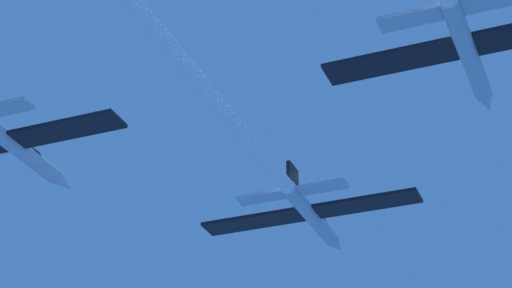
% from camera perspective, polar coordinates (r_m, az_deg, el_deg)
% --- Properties ---
extents(jet_lead, '(17.34, 50.43, 2.87)m').
position_cam_1_polar(jet_lead, '(65.44, -0.63, 0.43)').
color(jet_lead, '#B2BAC6').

